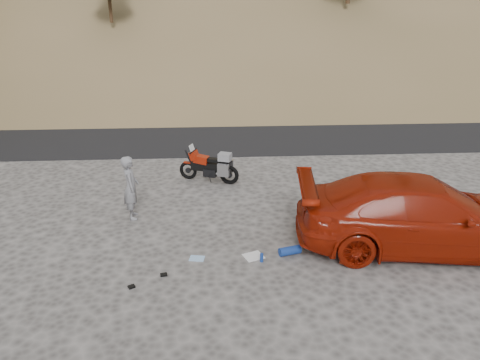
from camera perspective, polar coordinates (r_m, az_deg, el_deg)
The scene contains 12 objects.
ground at distance 11.98m, azimuth -7.31°, elevation -5.97°, with size 140.00×140.00×0.00m, color #464341.
road at distance 20.37m, azimuth -5.79°, elevation 5.90°, with size 120.00×7.00×0.05m, color black.
motorcycle at distance 14.65m, azimuth -3.53°, elevation 1.64°, with size 1.90×0.97×1.18m.
man at distance 12.81m, azimuth -12.84°, elevation -4.43°, with size 0.62×0.41×1.71m, color gray.
red_car at distance 11.91m, azimuth 20.76°, elevation -7.51°, with size 2.33×5.73×1.66m, color maroon.
gear_white_cloth at distance 10.73m, azimuth 1.66°, elevation -9.27°, with size 0.42×0.37×0.01m, color white.
gear_blue_mat at distance 10.82m, azimuth 6.11°, elevation -8.56°, with size 0.20×0.20×0.50m, color navy.
gear_bottle at distance 10.50m, azimuth 2.65°, elevation -9.43°, with size 0.07×0.07×0.21m, color navy.
gear_funnel at distance 10.70m, azimuth 12.38°, elevation -9.43°, with size 0.14×0.14×0.18m, color #A8280B.
gear_glove_a at distance 10.20m, azimuth -9.28°, elevation -11.32°, with size 0.14×0.10×0.04m, color black.
gear_glove_b at distance 9.95m, azimuth -13.09°, elevation -12.55°, with size 0.13×0.10×0.04m, color black.
gear_blue_cloth at distance 10.69m, azimuth -5.27°, elevation -9.49°, with size 0.33×0.24×0.01m, color #95BCE6.
Camera 1 is at (0.90, -10.57, 5.55)m, focal length 35.00 mm.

